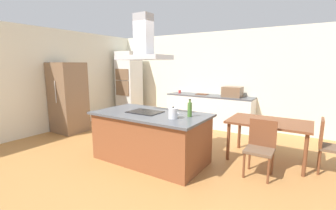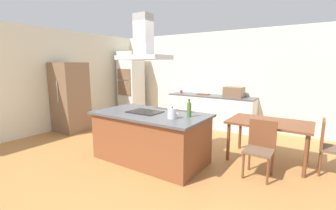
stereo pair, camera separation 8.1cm
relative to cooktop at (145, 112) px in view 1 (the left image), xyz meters
The scene contains 17 objects.
ground 1.76m from the cooktop, 85.12° to the left, with size 16.00×16.00×0.00m, color #AD753D.
wall_back 3.28m from the cooktop, 87.75° to the left, with size 7.20×0.10×2.70m, color silver.
wall_left 3.50m from the cooktop, 163.25° to the left, with size 0.10×8.80×2.70m, color silver.
kitchen_island 0.47m from the cooktop, ahead, with size 2.09×1.13×0.90m.
cooktop is the anchor object (origin of this frame).
tea_kettle 0.72m from the cooktop, 11.68° to the right, with size 0.21×0.16×0.20m.
olive_oil_bottle 0.88m from the cooktop, ahead, with size 0.07×0.07×0.30m.
back_counter 2.92m from the cooktop, 88.70° to the left, with size 2.49×0.62×0.90m.
countertop_microwave 2.97m from the cooktop, 75.79° to the left, with size 0.50×0.38×0.28m, color brown.
coffee_mug_red 3.03m from the cooktop, 107.51° to the left, with size 0.08×0.08×0.09m, color red.
cutting_board 2.94m from the cooktop, 93.58° to the left, with size 0.34×0.24×0.02m, color #59331E.
wall_oven_stack 3.84m from the cooktop, 136.33° to the left, with size 0.70×0.66×2.20m.
refrigerator 2.88m from the cooktop, behind, with size 0.80×0.73×1.82m.
dining_table 2.28m from the cooktop, 30.75° to the left, with size 1.40×0.90×0.75m.
chair_at_right_end 3.12m from the cooktop, 22.05° to the left, with size 0.42×0.42×0.89m.
chair_facing_island 2.05m from the cooktop, 14.27° to the left, with size 0.42×0.42×0.89m.
range_hood 1.20m from the cooktop, behind, with size 0.90×0.55×0.78m.
Camera 1 is at (2.47, -3.28, 1.77)m, focal length 24.66 mm.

